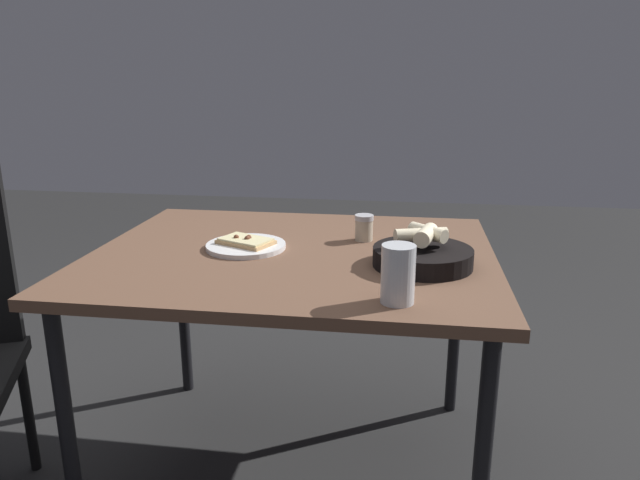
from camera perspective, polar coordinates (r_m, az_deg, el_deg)
The scene contains 6 objects.
ground at distance 2.00m, azimuth -2.34°, elevation -20.83°, with size 8.00×8.00×0.00m, color #262626.
dining_table at distance 1.69m, azimuth -2.58°, elevation -2.95°, with size 0.91×1.13×0.71m.
pizza_plate at distance 1.71m, azimuth -7.18°, elevation -0.46°, with size 0.23×0.23×0.04m.
bread_basket at distance 1.56m, azimuth 9.94°, elevation -1.34°, with size 0.26×0.26×0.11m.
beer_glass at distance 1.30m, azimuth 7.54°, elevation -3.64°, with size 0.08×0.08×0.13m.
pepper_shaker at distance 1.78m, azimuth 4.27°, elevation 1.06°, with size 0.06×0.06×0.08m.
Camera 1 is at (-1.57, -0.31, 1.20)m, focal length 33.09 mm.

